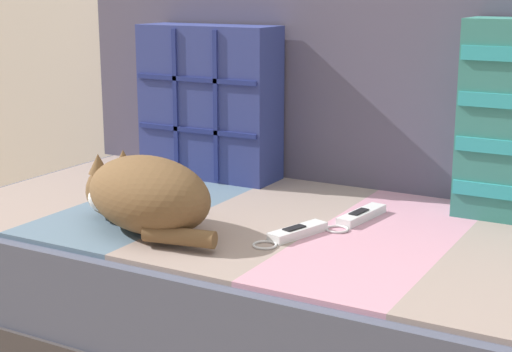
% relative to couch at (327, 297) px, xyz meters
% --- Properties ---
extents(couch, '(1.78, 0.88, 0.35)m').
position_rel_couch_xyz_m(couch, '(0.00, 0.00, 0.00)').
color(couch, '#3D3838').
rests_on(couch, ground_plane).
extents(sofa_backrest, '(1.74, 0.14, 0.53)m').
position_rel_couch_xyz_m(sofa_backrest, '(0.00, 0.37, 0.44)').
color(sofa_backrest, '#514C60').
rests_on(sofa_backrest, couch).
extents(throw_pillow_quilted, '(0.37, 0.14, 0.40)m').
position_rel_couch_xyz_m(throw_pillow_quilted, '(-0.45, 0.23, 0.37)').
color(throw_pillow_quilted, navy).
rests_on(throw_pillow_quilted, couch).
extents(sleeping_cat, '(0.38, 0.29, 0.16)m').
position_rel_couch_xyz_m(sleeping_cat, '(-0.31, -0.24, 0.25)').
color(sleeping_cat, brown).
rests_on(sleeping_cat, couch).
extents(game_remote_near, '(0.10, 0.19, 0.02)m').
position_rel_couch_xyz_m(game_remote_near, '(-0.01, -0.13, 0.18)').
color(game_remote_near, white).
rests_on(game_remote_near, couch).
extents(game_remote_far, '(0.07, 0.21, 0.02)m').
position_rel_couch_xyz_m(game_remote_far, '(0.05, 0.04, 0.18)').
color(game_remote_far, white).
rests_on(game_remote_far, couch).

